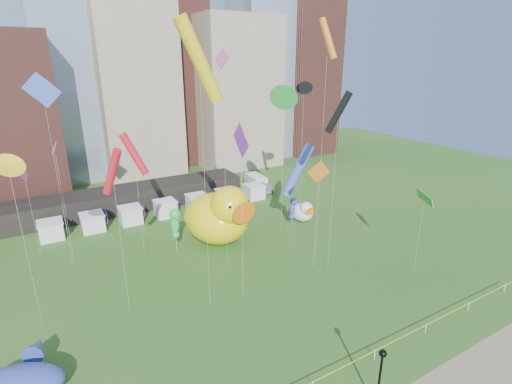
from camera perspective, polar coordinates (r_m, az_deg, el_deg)
skyline at (r=78.71m, az=-19.34°, el=17.79°), size 101.00×23.00×68.00m
pavilion at (r=62.24m, az=-19.37°, el=-1.05°), size 38.00×6.00×3.20m
vendor_tents at (r=57.95m, az=-13.26°, el=-2.45°), size 33.24×2.80×2.40m
caution_tape at (r=30.00m, az=8.43°, el=-26.25°), size 50.00×0.06×0.90m
big_duck at (r=47.71m, az=-5.47°, el=-3.49°), size 9.16×11.04×7.94m
small_duck at (r=54.94m, az=6.97°, el=-2.89°), size 3.45×4.32×3.17m
seahorse_green at (r=45.27m, az=-11.89°, el=-4.23°), size 1.35×1.65×5.83m
seahorse_purple at (r=52.52m, az=5.48°, el=-2.15°), size 1.14×1.39×4.24m
whale_inflatable at (r=33.33m, az=-31.42°, el=-22.74°), size 6.52×7.26×2.56m
lamppost at (r=28.30m, az=17.94°, el=-24.11°), size 0.50×0.50×4.85m
box_truck at (r=67.29m, az=0.18°, el=1.33°), size 2.78×6.26×2.61m
kite_0 at (r=32.89m, az=-20.54°, el=2.79°), size 1.86×2.36×15.39m
kite_1 at (r=37.75m, az=-5.04°, el=17.60°), size 0.57×1.94×22.92m
kite_2 at (r=52.86m, az=7.15°, el=14.99°), size 1.65×0.46×19.12m
kite_3 at (r=43.03m, az=23.74°, el=-0.79°), size 2.08×3.27×9.01m
kite_4 at (r=34.31m, az=-32.90°, el=3.22°), size 1.63×1.22×15.28m
kite_5 at (r=44.18m, az=-29.08°, el=12.73°), size 3.46×0.42×20.77m
kite_6 at (r=39.54m, az=9.23°, el=2.70°), size 1.20×2.13×12.29m
kite_7 at (r=32.64m, az=-2.24°, el=7.25°), size 0.16×2.99×16.94m
kite_9 at (r=49.02m, az=-31.08°, el=1.99°), size 0.69×1.86×10.98m
kite_10 at (r=38.33m, az=12.13°, el=11.44°), size 2.18×2.26×19.16m
kite_11 at (r=48.24m, az=4.19°, el=13.81°), size 1.25×2.91×18.97m
kite_12 at (r=30.74m, az=-8.44°, el=18.75°), size 3.83×1.36×25.04m
kite_13 at (r=49.87m, az=6.21°, el=3.22°), size 4.27×2.71×11.86m
kite_14 at (r=41.17m, az=10.62°, el=21.33°), size 1.13×2.46×25.78m
kite_15 at (r=42.86m, az=-27.69°, el=5.70°), size 0.70×2.62×14.07m
kite_16 at (r=44.30m, az=-17.59°, el=5.35°), size 2.95×1.99×14.50m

